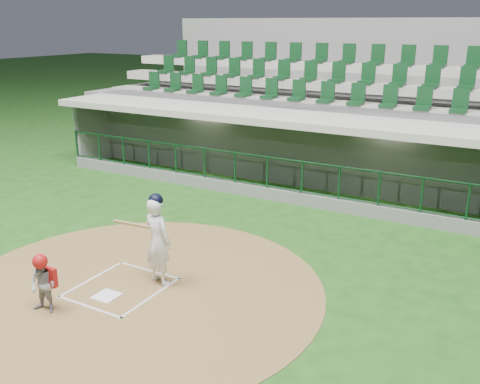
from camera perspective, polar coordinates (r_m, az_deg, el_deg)
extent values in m
plane|color=#1A4914|center=(10.91, -11.51, -9.37)|extent=(120.00, 120.00, 0.00)
cylinder|color=brown|center=(10.60, -10.98, -10.16)|extent=(7.20, 7.20, 0.01)
cube|color=white|center=(10.45, -14.05, -10.70)|extent=(0.43, 0.43, 0.02)
cube|color=white|center=(11.18, -15.48, -8.89)|extent=(0.05, 1.80, 0.01)
cube|color=silver|center=(10.27, -9.39, -10.96)|extent=(0.05, 1.80, 0.01)
cube|color=silver|center=(11.28, -9.69, -8.23)|extent=(1.55, 0.05, 0.01)
cube|color=silver|center=(10.18, -15.81, -11.70)|extent=(1.55, 0.05, 0.01)
cube|color=gray|center=(17.01, 5.21, -1.07)|extent=(15.00, 3.00, 0.10)
cube|color=slate|center=(18.05, 7.45, 4.58)|extent=(15.00, 0.20, 2.70)
cube|color=#BDB8A7|center=(17.88, 7.34, 5.28)|extent=(13.50, 0.04, 0.90)
cube|color=gray|center=(20.75, -13.97, 5.92)|extent=(0.20, 3.00, 2.70)
cube|color=#B0AB9F|center=(16.10, 5.12, 8.33)|extent=(15.40, 3.50, 0.20)
cube|color=slate|center=(15.46, 2.90, -0.22)|extent=(15.00, 0.15, 0.40)
cube|color=black|center=(15.05, 2.99, 5.49)|extent=(15.00, 0.01, 0.95)
cube|color=brown|center=(17.84, 6.64, 0.72)|extent=(12.75, 0.40, 0.45)
cube|color=white|center=(17.76, -3.48, 8.82)|extent=(1.30, 0.35, 0.04)
cube|color=white|center=(15.39, 15.78, 6.81)|extent=(1.30, 0.35, 0.04)
imported|color=#A11711|center=(19.68, -5.11, 4.23)|extent=(1.24, 1.02, 1.68)
imported|color=maroon|center=(18.04, 1.37, 2.89)|extent=(1.00, 0.70, 1.58)
imported|color=#A3111C|center=(16.78, 12.65, 1.72)|extent=(0.99, 0.75, 1.81)
cube|color=slate|center=(19.49, 9.35, 6.37)|extent=(17.00, 6.50, 2.50)
cube|color=gray|center=(17.92, 7.82, 9.19)|extent=(16.60, 0.95, 0.30)
cube|color=gray|center=(18.72, 9.01, 11.20)|extent=(16.60, 0.95, 0.30)
cube|color=#ABA49B|center=(19.56, 10.10, 13.03)|extent=(16.60, 0.95, 0.30)
cube|color=slate|center=(22.43, 12.59, 11.21)|extent=(17.00, 0.25, 5.05)
imported|color=white|center=(10.41, -8.77, -5.18)|extent=(0.71, 0.54, 1.75)
sphere|color=black|center=(10.12, -8.98, -0.91)|extent=(0.28, 0.28, 0.28)
cylinder|color=#A9804D|center=(10.25, -10.83, -3.50)|extent=(0.58, 0.79, 0.39)
imported|color=#949399|center=(10.06, -20.28, -9.33)|extent=(0.55, 0.46, 1.01)
sphere|color=#AE1213|center=(9.87, -20.56, -6.96)|extent=(0.26, 0.26, 0.26)
cube|color=#A81312|center=(10.10, -19.69, -8.50)|extent=(0.32, 0.10, 0.35)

